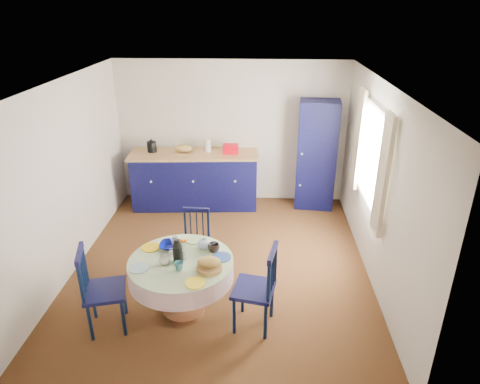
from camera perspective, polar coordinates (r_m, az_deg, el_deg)
The scene contains 17 objects.
floor at distance 6.07m, azimuth -2.50°, elevation -9.66°, with size 4.50×4.50×0.00m, color black.
ceiling at distance 5.12m, azimuth -3.02°, elevation 14.24°, with size 4.50×4.50×0.00m, color white.
wall_back at distance 7.59m, azimuth -1.11°, elevation 7.91°, with size 4.00×0.02×2.50m, color beige.
wall_left at distance 6.00m, azimuth -22.10°, elevation 1.54°, with size 0.02×4.50×2.50m, color beige.
wall_right at distance 5.65m, azimuth 17.90°, elevation 0.79°, with size 0.02×4.50×2.50m, color beige.
window at distance 5.81m, azimuth 17.11°, elevation 4.46°, with size 0.10×1.74×1.45m.
kitchen_counter at distance 7.58m, azimuth -6.03°, elevation 1.77°, with size 2.25×0.83×1.22m.
pantry_cabinet at distance 7.49m, azimuth 10.16°, elevation 4.84°, with size 0.70×0.53×1.89m.
dining_table at distance 4.97m, azimuth -7.71°, elevation -10.18°, with size 1.19×1.19×1.00m.
chair_left at distance 5.00m, azimuth -18.11°, elevation -12.21°, with size 0.54×0.55×1.02m.
chair_far at distance 5.78m, azimuth -5.97°, elevation -6.52°, with size 0.41×0.39×0.88m.
chair_right at distance 4.78m, azimuth 2.38°, elevation -12.62°, with size 0.52×0.54×1.02m.
mug_a at distance 4.85m, azimuth -10.03°, elevation -8.91°, with size 0.12×0.12×0.10m, color silver.
mug_b at distance 4.72m, azimuth -8.14°, elevation -9.76°, with size 0.10×0.10×0.10m, color #337078.
mug_c at distance 4.99m, azimuth -3.51°, elevation -7.44°, with size 0.13×0.13×0.11m, color black.
mug_d at distance 5.19m, azimuth -8.77°, elevation -6.41°, with size 0.10×0.10×0.09m, color silver.
cobalt_bowl at distance 5.13m, azimuth -9.26°, elevation -7.08°, with size 0.25×0.25×0.06m, color #020867.
Camera 1 is at (0.52, -5.01, 3.39)m, focal length 32.00 mm.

